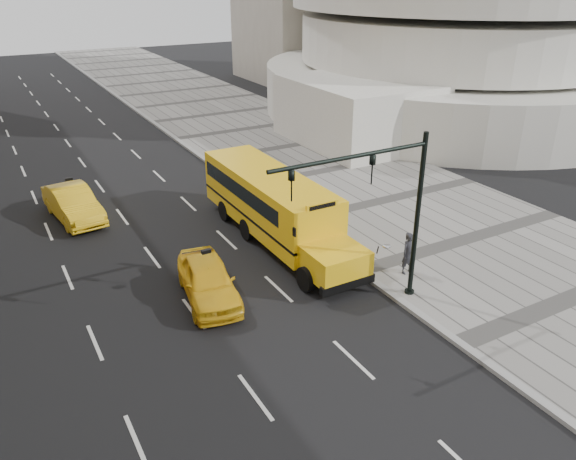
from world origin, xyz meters
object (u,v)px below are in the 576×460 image
taxi_near (208,280)px  traffic_signal (388,204)px  taxi_far (73,204)px  school_bus (272,201)px  pedestrian (409,253)px

taxi_near → traffic_signal: traffic_signal is taller
taxi_near → taxi_far: (-2.98, 10.19, 0.04)m
school_bus → pedestrian: 6.70m
school_bus → taxi_far: 10.11m
pedestrian → traffic_signal: traffic_signal is taller
school_bus → traffic_signal: 7.58m
school_bus → traffic_signal: traffic_signal is taller
school_bus → traffic_signal: size_ratio=1.81×
school_bus → taxi_far: school_bus is taller
taxi_near → school_bus: bearing=47.4°
school_bus → taxi_near: school_bus is taller
taxi_near → pedestrian: size_ratio=2.56×
taxi_far → pedestrian: 16.44m
taxi_near → traffic_signal: bearing=-24.7°
school_bus → traffic_signal: bearing=-84.5°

